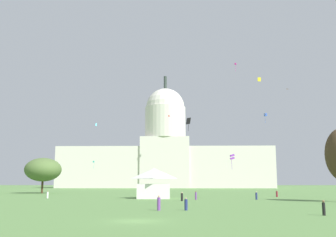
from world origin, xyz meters
The scene contains 22 objects.
ground_plane centered at (0.00, 0.00, 0.00)m, with size 800.00×800.00×0.00m, color #567F42.
capitol_building centered at (-4.63, 192.06, 18.99)m, with size 122.08×23.64×65.56m.
event_tent centered at (-1.65, 47.96, 3.10)m, with size 7.22×7.54×6.20m.
tree_west_near centered at (-37.40, 82.96, 7.03)m, with size 14.51×14.44×10.57m.
person_maroon_back_center centered at (25.95, 56.88, 0.65)m, with size 0.52×0.52×1.46m.
person_white_edge_west centered at (-23.78, 47.37, 0.72)m, with size 0.43×0.43×1.57m.
person_black_back_right centered at (4.16, 36.81, 0.73)m, with size 0.55×0.55×1.61m.
person_black_mid_center centered at (18.50, 6.40, 0.73)m, with size 0.44×0.44×1.54m.
person_navy_front_left centered at (4.53, 13.26, 0.68)m, with size 0.51×0.51×1.51m.
person_purple_front_center centered at (1.26, 13.04, 0.81)m, with size 0.50×0.50×1.77m.
person_navy_aisle_center centered at (18.56, 42.59, 0.71)m, with size 0.44×0.44×1.56m.
person_purple_mid_left centered at (6.87, 41.99, 0.75)m, with size 0.41×0.41×1.63m.
kite_cyan_mid centered at (-33.55, 137.78, 28.77)m, with size 0.57×0.70×1.30m.
kite_magenta_high centered at (24.34, 104.34, 45.99)m, with size 0.83×0.80×3.19m.
kite_white_low centered at (24.55, 143.75, 12.81)m, with size 0.78×1.54×3.12m.
kite_violet_low centered at (14.90, 48.58, 8.59)m, with size 0.98×0.90×3.27m.
kite_red_high centered at (-1.71, 165.50, 37.20)m, with size 0.76×0.76×0.83m.
kite_blue_mid centered at (37.56, 118.10, 29.44)m, with size 1.24×1.23×3.79m.
kite_black_low centered at (5.67, 47.21, 16.04)m, with size 1.08×1.07×2.91m.
kite_yellow_mid centered at (20.98, 47.45, 25.17)m, with size 0.75×0.32×0.87m.
kite_turquoise_low centered at (-35.68, 144.56, 12.42)m, with size 0.71×0.65×3.53m.
kite_pink_mid centered at (38.89, 88.55, 32.27)m, with size 1.11×1.30×0.29m.
Camera 1 is at (3.81, -35.14, 3.37)m, focal length 42.06 mm.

